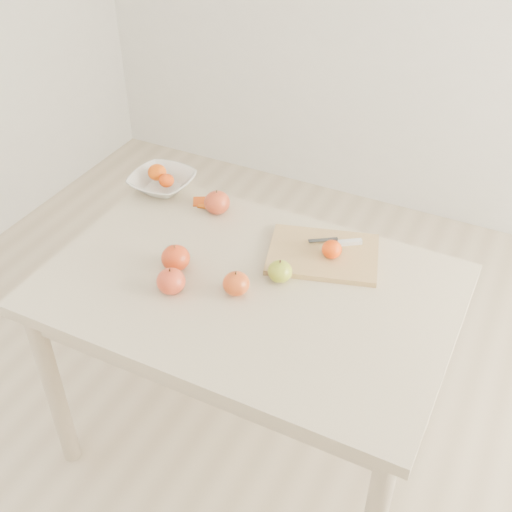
% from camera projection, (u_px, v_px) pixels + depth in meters
% --- Properties ---
extents(ground, '(3.50, 3.50, 0.00)m').
position_uv_depth(ground, '(250.00, 439.00, 2.35)').
color(ground, '#C6B293').
rests_on(ground, ground).
extents(table, '(1.20, 0.80, 0.75)m').
position_uv_depth(table, '(249.00, 309.00, 1.95)').
color(table, beige).
rests_on(table, ground).
extents(cutting_board, '(0.39, 0.33, 0.02)m').
position_uv_depth(cutting_board, '(323.00, 254.00, 1.99)').
color(cutting_board, tan).
rests_on(cutting_board, table).
extents(board_tangerine, '(0.06, 0.06, 0.05)m').
position_uv_depth(board_tangerine, '(332.00, 249.00, 1.95)').
color(board_tangerine, '#DD3F07').
rests_on(board_tangerine, cutting_board).
extents(fruit_bowl, '(0.22, 0.22, 0.05)m').
position_uv_depth(fruit_bowl, '(162.00, 182.00, 2.29)').
color(fruit_bowl, silver).
rests_on(fruit_bowl, table).
extents(bowl_tangerine_near, '(0.07, 0.07, 0.06)m').
position_uv_depth(bowl_tangerine_near, '(157.00, 172.00, 2.29)').
color(bowl_tangerine_near, '#DB6607').
rests_on(bowl_tangerine_near, fruit_bowl).
extents(bowl_tangerine_far, '(0.05, 0.05, 0.05)m').
position_uv_depth(bowl_tangerine_far, '(166.00, 180.00, 2.25)').
color(bowl_tangerine_far, '#C93E07').
rests_on(bowl_tangerine_far, fruit_bowl).
extents(orange_peel_a, '(0.07, 0.07, 0.01)m').
position_uv_depth(orange_peel_a, '(202.00, 203.00, 2.23)').
color(orange_peel_a, '#C5440D').
rests_on(orange_peel_a, table).
extents(orange_peel_b, '(0.05, 0.04, 0.01)m').
position_uv_depth(orange_peel_b, '(205.00, 207.00, 2.21)').
color(orange_peel_b, '#CA570E').
rests_on(orange_peel_b, table).
extents(paring_knife, '(0.16, 0.09, 0.01)m').
position_uv_depth(paring_knife, '(346.00, 242.00, 2.01)').
color(paring_knife, silver).
rests_on(paring_knife, cutting_board).
extents(apple_green, '(0.07, 0.07, 0.07)m').
position_uv_depth(apple_green, '(280.00, 271.00, 1.88)').
color(apple_green, olive).
rests_on(apple_green, table).
extents(apple_red_a, '(0.09, 0.09, 0.08)m').
position_uv_depth(apple_red_a, '(217.00, 202.00, 2.16)').
color(apple_red_a, maroon).
rests_on(apple_red_a, table).
extents(apple_red_c, '(0.08, 0.08, 0.08)m').
position_uv_depth(apple_red_c, '(171.00, 281.00, 1.84)').
color(apple_red_c, '#A71520').
rests_on(apple_red_c, table).
extents(apple_red_e, '(0.08, 0.08, 0.07)m').
position_uv_depth(apple_red_e, '(236.00, 284.00, 1.84)').
color(apple_red_e, '#A4231C').
rests_on(apple_red_e, table).
extents(apple_red_b, '(0.09, 0.09, 0.08)m').
position_uv_depth(apple_red_b, '(176.00, 258.00, 1.92)').
color(apple_red_b, '#920A05').
rests_on(apple_red_b, table).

